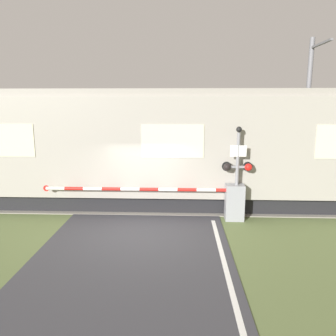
% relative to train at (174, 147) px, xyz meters
% --- Properties ---
extents(ground_plane, '(80.00, 80.00, 0.00)m').
position_rel_train_xyz_m(ground_plane, '(-0.91, -3.03, -2.17)').
color(ground_plane, '#5B6B3D').
extents(track_bed, '(36.00, 3.20, 0.13)m').
position_rel_train_xyz_m(track_bed, '(-0.91, 0.00, -2.15)').
color(track_bed, gray).
rests_on(track_bed, ground_plane).
extents(train, '(20.44, 3.18, 4.25)m').
position_rel_train_xyz_m(train, '(0.00, 0.00, 0.00)').
color(train, black).
rests_on(train, ground_plane).
extents(crossing_barrier, '(6.63, 0.44, 1.19)m').
position_rel_train_xyz_m(crossing_barrier, '(1.43, -1.87, -1.49)').
color(crossing_barrier, gray).
rests_on(crossing_barrier, ground_plane).
extents(signal_post, '(0.97, 0.26, 3.06)m').
position_rel_train_xyz_m(signal_post, '(2.09, -1.88, -0.42)').
color(signal_post, gray).
rests_on(signal_post, ground_plane).
extents(catenary_pole, '(0.20, 1.90, 6.39)m').
position_rel_train_xyz_m(catenary_pole, '(5.55, 1.92, 1.17)').
color(catenary_pole, slate).
rests_on(catenary_pole, ground_plane).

